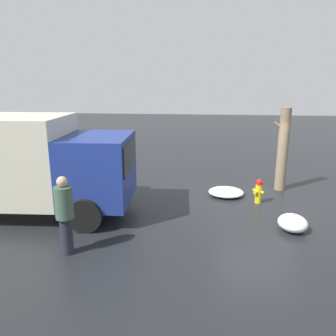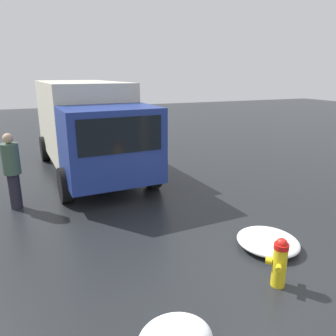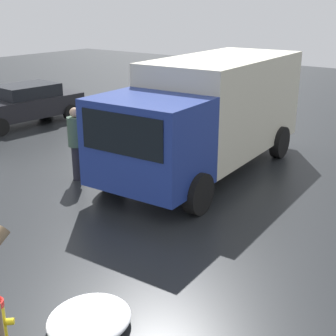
{
  "view_description": "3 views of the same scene",
  "coord_description": "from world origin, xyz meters",
  "views": [
    {
      "loc": [
        1.83,
        10.29,
        3.81
      ],
      "look_at": [
        2.92,
        0.26,
        1.16
      ],
      "focal_mm": 35.0,
      "sensor_mm": 36.0,
      "label": 1
    },
    {
      "loc": [
        -3.38,
        3.24,
        3.16
      ],
      "look_at": [
        4.37,
        0.02,
        0.73
      ],
      "focal_mm": 35.0,
      "sensor_mm": 36.0,
      "label": 2
    },
    {
      "loc": [
        -2.62,
        -4.71,
        4.23
      ],
      "look_at": [
        4.23,
        0.49,
        1.18
      ],
      "focal_mm": 50.0,
      "sensor_mm": 36.0,
      "label": 3
    }
  ],
  "objects": [
    {
      "name": "snow_pile_by_hydrant",
      "position": [
        1.0,
        -0.61,
        0.12
      ],
      "size": [
        1.2,
        1.12,
        0.25
      ],
      "color": "white",
      "rests_on": "ground_plane"
    },
    {
      "name": "delivery_truck",
      "position": [
        7.49,
        1.6,
        1.59
      ],
      "size": [
        7.05,
        3.0,
        2.89
      ],
      "rotation": [
        0.0,
        0.0,
        1.63
      ],
      "color": "navy",
      "rests_on": "ground_plane"
    },
    {
      "name": "fire_hydrant",
      "position": [
        0.0,
        0.0,
        0.41
      ],
      "size": [
        0.36,
        0.36,
        0.8
      ],
      "rotation": [
        0.0,
        0.0,
        0.78
      ],
      "color": "yellow",
      "rests_on": "ground_plane"
    },
    {
      "name": "ground_plane",
      "position": [
        0.0,
        0.0,
        0.0
      ],
      "size": [
        60.0,
        60.0,
        0.0
      ],
      "primitive_type": "plane",
      "color": "black"
    },
    {
      "name": "pedestrian",
      "position": [
        4.85,
        3.81,
        1.0
      ],
      "size": [
        0.4,
        0.4,
        1.84
      ],
      "rotation": [
        0.0,
        0.0,
        0.07
      ],
      "color": "#23232D",
      "rests_on": "ground_plane"
    }
  ]
}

